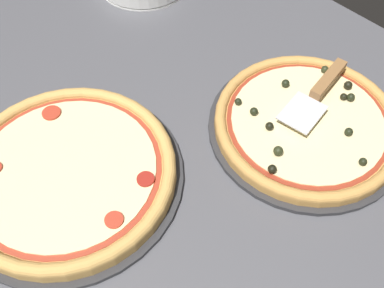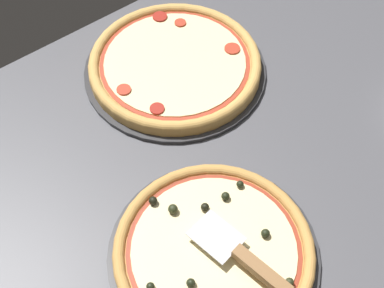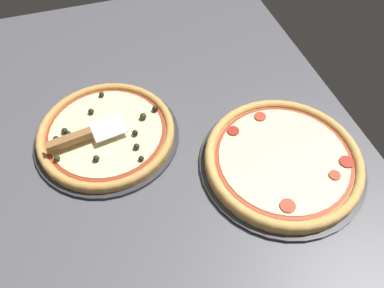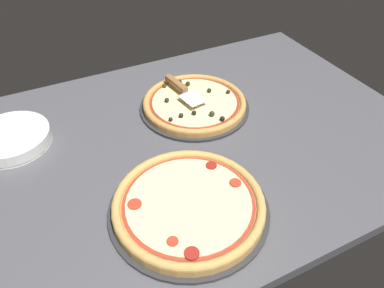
% 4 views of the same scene
% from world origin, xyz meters
% --- Properties ---
extents(ground_plane, '(1.48, 1.05, 0.04)m').
position_xyz_m(ground_plane, '(0.00, 0.00, -0.02)').
color(ground_plane, '#4C4C51').
extents(pizza_pan_front, '(0.38, 0.38, 0.01)m').
position_xyz_m(pizza_pan_front, '(-0.08, -0.14, 0.01)').
color(pizza_pan_front, '#2D2D30').
rests_on(pizza_pan_front, ground_plane).
extents(pizza_front, '(0.36, 0.36, 0.04)m').
position_xyz_m(pizza_front, '(-0.08, -0.14, 0.02)').
color(pizza_front, '#C68E47').
rests_on(pizza_front, pizza_pan_front).
extents(pizza_pan_back, '(0.42, 0.42, 0.01)m').
position_xyz_m(pizza_pan_back, '(0.14, 0.26, 0.01)').
color(pizza_pan_back, '#2D2D30').
rests_on(pizza_pan_back, ground_plane).
extents(pizza_back, '(0.39, 0.39, 0.03)m').
position_xyz_m(pizza_back, '(0.14, 0.26, 0.03)').
color(pizza_back, tan).
rests_on(pizza_back, pizza_pan_back).
extents(serving_spatula, '(0.08, 0.21, 0.02)m').
position_xyz_m(serving_spatula, '(-0.06, -0.21, 0.06)').
color(serving_spatula, silver).
rests_on(serving_spatula, pizza_front).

